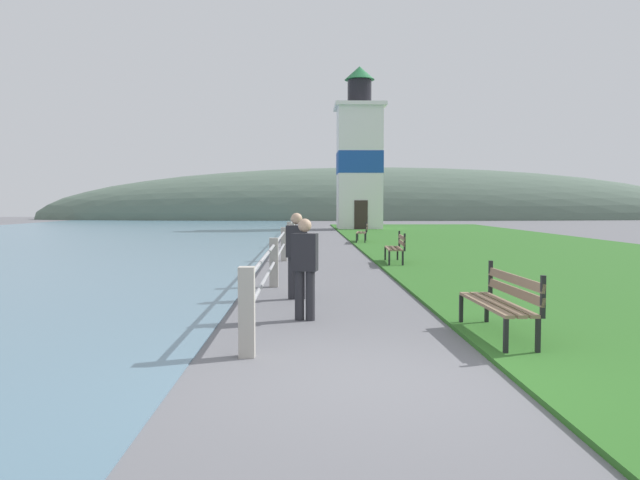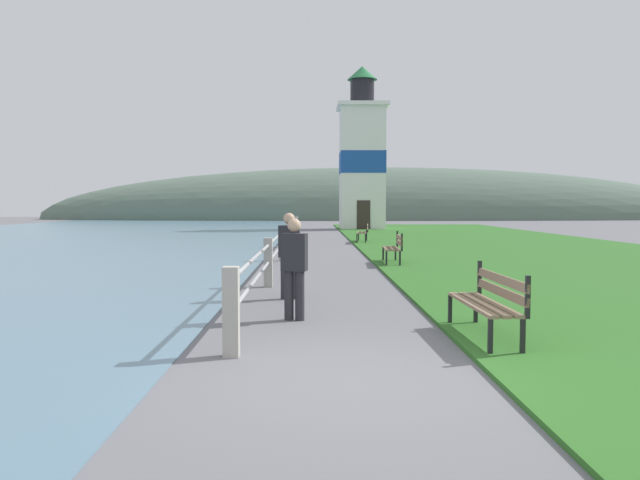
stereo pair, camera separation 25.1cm
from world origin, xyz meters
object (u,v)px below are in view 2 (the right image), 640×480
object	(u,v)px
park_bench_near	(490,299)
park_bench_midway	(394,246)
park_bench_far	(364,231)
lighthouse	(362,159)
person_strolling	(289,252)
person_by_railing	(294,265)

from	to	relation	value
park_bench_near	park_bench_midway	world-z (taller)	same
park_bench_midway	park_bench_far	size ratio (longest dim) A/B	0.98
lighthouse	person_strolling	xyz separation A→B (m)	(-3.88, -31.98, -4.00)
park_bench_near	person_by_railing	world-z (taller)	person_by_railing
person_by_railing	park_bench_midway	bearing A→B (deg)	-3.91
park_bench_midway	park_bench_near	bearing A→B (deg)	92.81
park_bench_far	lighthouse	world-z (taller)	lighthouse
park_bench_far	person_by_railing	bearing A→B (deg)	88.82
park_bench_near	lighthouse	xyz separation A→B (m)	(1.20, 35.52, 4.32)
person_by_railing	park_bench_far	bearing A→B (deg)	5.25
park_bench_midway	person_strolling	size ratio (longest dim) A/B	1.09
park_bench_near	lighthouse	bearing A→B (deg)	-93.44
park_bench_midway	lighthouse	distance (m)	25.91
person_strolling	park_bench_far	bearing A→B (deg)	-7.16
park_bench_far	person_by_railing	xyz separation A→B (m)	(-2.60, -18.60, 0.29)
park_bench_near	park_bench_far	xyz separation A→B (m)	(0.07, 20.03, -0.00)
park_bench_near	park_bench_midway	bearing A→B (deg)	-92.12
park_bench_far	person_by_railing	size ratio (longest dim) A/B	1.15
person_strolling	person_by_railing	xyz separation A→B (m)	(0.15, -2.11, -0.03)
park_bench_near	park_bench_far	bearing A→B (deg)	-91.70
park_bench_midway	park_bench_far	xyz separation A→B (m)	(-0.04, 10.04, 0.00)
person_strolling	person_by_railing	size ratio (longest dim) A/B	1.04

